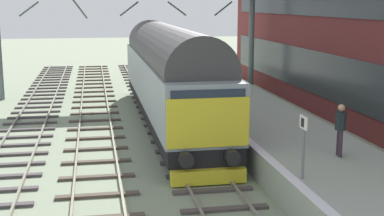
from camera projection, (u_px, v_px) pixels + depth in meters
The scene contains 8 objects.
ground_plane at pixel (187, 152), 21.00m from camera, with size 140.00×140.00×0.00m, color gray.
track_main at pixel (187, 150), 20.99m from camera, with size 2.50×60.00×0.15m.
track_adjacent_west at pixel (96, 155), 20.37m from camera, with size 2.50×60.00×0.15m.
track_adjacent_far_west at pixel (12, 159), 19.83m from camera, with size 2.50×60.00×0.15m.
station_platform at pixel (275, 135), 21.55m from camera, with size 4.00×44.00×1.01m.
diesel_locomotive at pixel (169, 72), 25.37m from camera, with size 2.74×18.24×4.68m.
platform_number_sign at pixel (304, 137), 14.50m from camera, with size 0.10×0.44×1.73m.
waiting_passenger at pixel (340, 125), 16.65m from camera, with size 0.39×0.50×1.64m.
Camera 1 is at (-3.48, -19.98, 5.73)m, focal length 50.42 mm.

